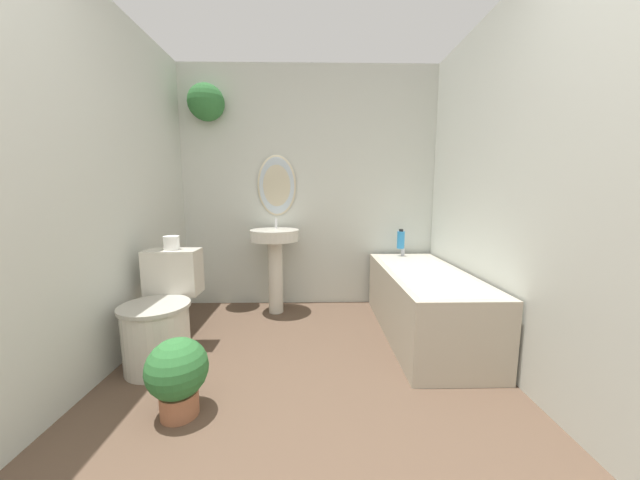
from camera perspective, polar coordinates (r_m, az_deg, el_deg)
wall_back at (r=3.32m, az=-3.68°, el=10.43°), size 2.66×0.34×2.40m
wall_left at (r=2.34m, az=-36.63°, el=7.89°), size 0.06×2.88×2.40m
wall_right at (r=2.29m, az=32.46°, el=8.25°), size 0.06×2.88×2.40m
toilet at (r=2.49m, az=-26.35°, el=-12.32°), size 0.44×0.63×0.74m
pedestal_sink at (r=3.09m, az=-8.00°, el=-2.04°), size 0.46×0.46×0.91m
bathtub at (r=2.79m, az=17.91°, el=-10.33°), size 0.62×1.50×0.61m
shampoo_bottle at (r=3.27m, az=14.17°, el=0.09°), size 0.07×0.07×0.19m
potted_plant at (r=1.93m, az=-24.01°, el=-20.81°), size 0.31×0.31×0.42m
toilet_paper_roll at (r=2.57m, az=-24.89°, el=-0.47°), size 0.11×0.11×0.10m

